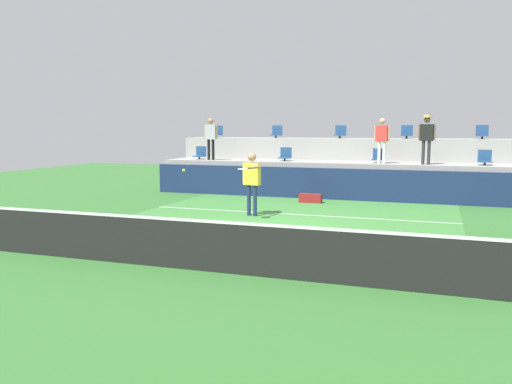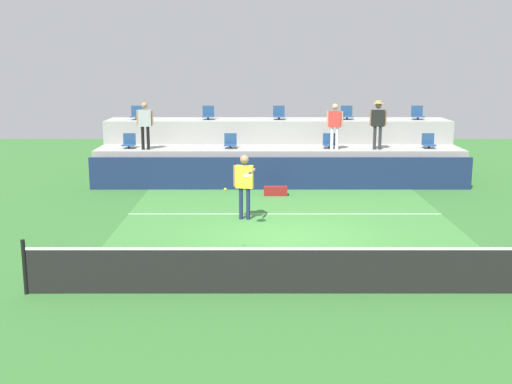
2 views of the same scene
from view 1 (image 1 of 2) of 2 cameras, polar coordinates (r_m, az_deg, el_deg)
The scene contains 22 objects.
ground_plane at distance 12.84m, azimuth 1.66°, elevation -4.16°, with size 40.00×40.00×0.00m, color #336B2D.
court_inner_paint at distance 13.78m, azimuth 2.93°, elevation -3.39°, with size 9.00×10.00×0.01m, color #3D7F38.
court_service_line at distance 15.11m, azimuth 4.44°, elevation -2.47°, with size 9.00×0.06×0.00m, color white.
tennis_net at distance 9.09m, azimuth -6.07°, elevation -5.63°, with size 10.48×0.08×1.07m.
sponsor_backboard at distance 18.51m, azimuth 7.34°, elevation 0.92°, with size 13.00×0.16×1.10m, color navy.
seating_tier_lower at distance 19.77m, azimuth 8.13°, elevation 1.50°, with size 13.00×1.80×1.25m, color #9E9E99.
seating_tier_upper at distance 21.50m, azimuth 9.09°, elevation 3.05°, with size 13.00×1.80×2.10m, color #9E9E99.
stadium_chair_lower_far_left at distance 21.34m, azimuth -6.14°, elevation 4.19°, with size 0.44×0.40×0.52m.
stadium_chair_lower_left at distance 20.06m, azimuth 3.23°, elevation 4.04°, with size 0.44×0.40×0.52m.
stadium_chair_lower_right at distance 19.37m, azimuth 13.31°, elevation 3.77°, with size 0.44×0.40×0.52m.
stadium_chair_lower_far_right at distance 19.32m, azimuth 23.81°, elevation 3.36°, with size 0.44×0.40×0.52m.
stadium_chair_upper_far_left at distance 22.97m, azimuth -4.28°, elevation 6.52°, with size 0.44×0.40×0.52m.
stadium_chair_upper_left at distance 22.02m, azimuth 2.27°, elevation 6.52°, with size 0.44×0.40×0.52m.
stadium_chair_upper_center at distance 21.38m, azimuth 9.24°, elevation 6.42°, with size 0.44×0.40×0.52m.
stadium_chair_upper_right at distance 21.07m, azimuth 16.21°, elevation 6.23°, with size 0.44×0.40×0.52m.
stadium_chair_upper_far_right at distance 21.09m, azimuth 23.57°, elevation 5.93°, with size 0.44×0.40×0.52m.
tennis_player at distance 14.71m, azimuth -0.49°, elevation 1.66°, with size 0.62×1.30×1.81m.
spectator_leaning_on_rail at distance 20.70m, azimuth -4.98°, elevation 6.26°, with size 0.58×0.23×1.65m.
spectator_in_grey at distance 18.95m, azimuth 13.66°, elevation 5.93°, with size 0.57×0.28×1.60m.
spectator_with_hat at distance 18.86m, azimuth 18.22°, elevation 6.04°, with size 0.58×0.42×1.71m.
tennis_ball at distance 11.68m, azimuth -7.93°, elevation 2.37°, with size 0.07×0.07×0.07m.
equipment_bag at distance 17.60m, azimuth 6.00°, elevation -0.68°, with size 0.76×0.28×0.30m, color maroon.
Camera 1 is at (3.83, -12.01, 2.47)m, focal length 36.46 mm.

